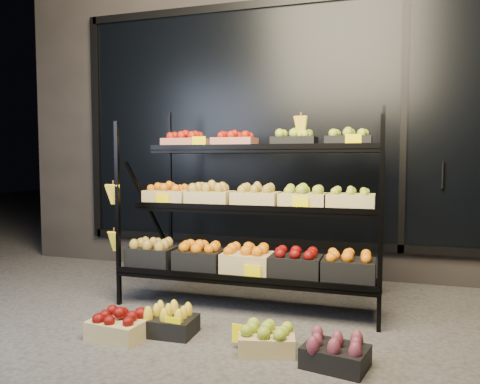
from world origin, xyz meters
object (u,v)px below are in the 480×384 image
(floor_crate_midleft, at_px, (169,322))
(floor_crate_midright, at_px, (267,338))
(display_rack, at_px, (252,208))
(floor_crate_left, at_px, (118,325))

(floor_crate_midleft, bearing_deg, floor_crate_midright, -8.15)
(display_rack, xyz_separation_m, floor_crate_left, (-0.63, -1.06, -0.70))
(floor_crate_midright, bearing_deg, display_rack, 97.34)
(floor_crate_left, xyz_separation_m, floor_crate_midleft, (0.29, 0.17, -0.00))
(display_rack, bearing_deg, floor_crate_midright, -69.06)
(floor_crate_midleft, bearing_deg, display_rack, 68.43)
(display_rack, relative_size, floor_crate_midright, 5.58)
(display_rack, relative_size, floor_crate_midleft, 6.08)
(floor_crate_midleft, relative_size, floor_crate_midright, 0.92)
(floor_crate_left, height_order, floor_crate_midleft, floor_crate_left)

